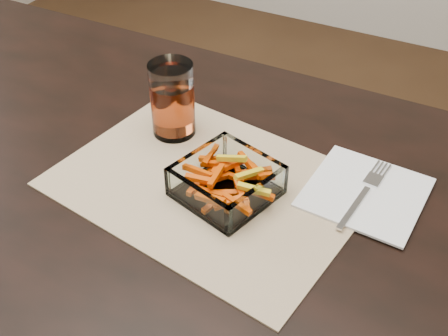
{
  "coord_description": "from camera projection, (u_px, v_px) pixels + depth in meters",
  "views": [
    {
      "loc": [
        0.45,
        -0.49,
        1.32
      ],
      "look_at": [
        0.14,
        0.08,
        0.78
      ],
      "focal_mm": 45.0,
      "sensor_mm": 36.0,
      "label": 1
    }
  ],
  "objects": [
    {
      "name": "dining_table",
      "position": [
        123.0,
        226.0,
        0.91
      ],
      "size": [
        1.6,
        0.9,
        0.75
      ],
      "color": "black",
      "rests_on": "ground"
    },
    {
      "name": "placemat",
      "position": [
        209.0,
        184.0,
        0.86
      ],
      "size": [
        0.49,
        0.39,
        0.0
      ],
      "primitive_type": "cube",
      "rotation": [
        0.0,
        0.0,
        -0.14
      ],
      "color": "tan",
      "rests_on": "dining_table"
    },
    {
      "name": "glass_bowl",
      "position": [
        226.0,
        183.0,
        0.83
      ],
      "size": [
        0.16,
        0.16,
        0.05
      ],
      "rotation": [
        0.0,
        0.0,
        -0.27
      ],
      "color": "white",
      "rests_on": "placemat"
    },
    {
      "name": "tumbler",
      "position": [
        173.0,
        102.0,
        0.93
      ],
      "size": [
        0.07,
        0.07,
        0.13
      ],
      "color": "white",
      "rests_on": "placemat"
    },
    {
      "name": "napkin",
      "position": [
        365.0,
        192.0,
        0.84
      ],
      "size": [
        0.18,
        0.18,
        0.0
      ],
      "primitive_type": "cube",
      "rotation": [
        0.0,
        0.0,
        -0.05
      ],
      "color": "white",
      "rests_on": "placemat"
    },
    {
      "name": "fork",
      "position": [
        365.0,
        191.0,
        0.83
      ],
      "size": [
        0.03,
        0.18,
        0.0
      ],
      "rotation": [
        0.0,
        0.0,
        -0.1
      ],
      "color": "silver",
      "rests_on": "napkin"
    }
  ]
}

